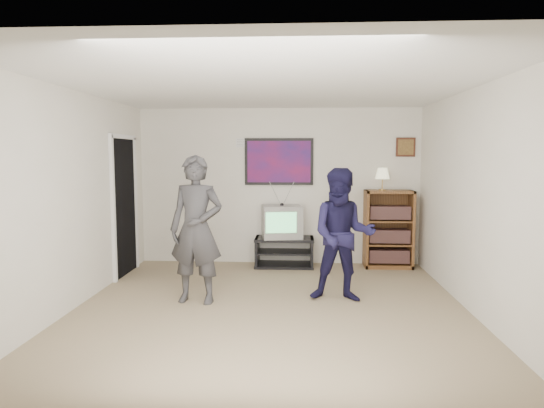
# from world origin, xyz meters

# --- Properties ---
(room_shell) EXTENTS (4.51, 5.00, 2.51)m
(room_shell) POSITION_xyz_m (0.00, 0.35, 1.25)
(room_shell) COLOR #7D664F
(room_shell) RESTS_ON ground
(media_stand) EXTENTS (0.92, 0.51, 0.46)m
(media_stand) POSITION_xyz_m (0.10, 2.23, 0.23)
(media_stand) COLOR black
(media_stand) RESTS_ON room_shell
(crt_television) EXTENTS (0.68, 0.60, 0.51)m
(crt_television) POSITION_xyz_m (0.06, 2.23, 0.72)
(crt_television) COLOR gray
(crt_television) RESTS_ON media_stand
(bookshelf) EXTENTS (0.74, 0.42, 1.21)m
(bookshelf) POSITION_xyz_m (1.72, 2.28, 0.61)
(bookshelf) COLOR #56341A
(bookshelf) RESTS_ON room_shell
(table_lamp) EXTENTS (0.22, 0.22, 0.35)m
(table_lamp) POSITION_xyz_m (1.61, 2.26, 1.38)
(table_lamp) COLOR beige
(table_lamp) RESTS_ON bookshelf
(person_tall) EXTENTS (0.69, 0.50, 1.76)m
(person_tall) POSITION_xyz_m (-0.89, 0.31, 0.88)
(person_tall) COLOR #323234
(person_tall) RESTS_ON room_shell
(person_short) EXTENTS (0.83, 0.68, 1.61)m
(person_short) POSITION_xyz_m (0.85, 0.47, 0.80)
(person_short) COLOR black
(person_short) RESTS_ON room_shell
(controller_left) EXTENTS (0.07, 0.12, 0.03)m
(controller_left) POSITION_xyz_m (-0.94, 0.57, 1.14)
(controller_left) COLOR white
(controller_left) RESTS_ON person_tall
(controller_right) EXTENTS (0.07, 0.12, 0.03)m
(controller_right) POSITION_xyz_m (0.86, 0.72, 1.11)
(controller_right) COLOR white
(controller_right) RESTS_ON person_short
(poster) EXTENTS (1.10, 0.03, 0.75)m
(poster) POSITION_xyz_m (0.00, 2.48, 1.65)
(poster) COLOR black
(poster) RESTS_ON room_shell
(air_vent) EXTENTS (0.28, 0.02, 0.14)m
(air_vent) POSITION_xyz_m (-0.55, 2.48, 1.95)
(air_vent) COLOR white
(air_vent) RESTS_ON room_shell
(small_picture) EXTENTS (0.30, 0.03, 0.30)m
(small_picture) POSITION_xyz_m (2.00, 2.48, 1.88)
(small_picture) COLOR #401F14
(small_picture) RESTS_ON room_shell
(doorway) EXTENTS (0.03, 0.85, 2.00)m
(doorway) POSITION_xyz_m (-2.23, 1.60, 1.00)
(doorway) COLOR black
(doorway) RESTS_ON room_shell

